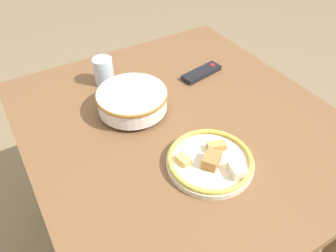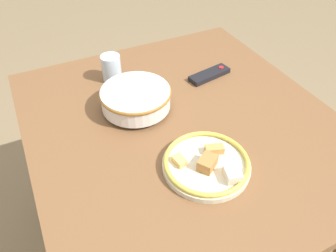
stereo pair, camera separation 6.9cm
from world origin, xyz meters
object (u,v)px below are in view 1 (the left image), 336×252
(noodle_bowl, at_px, (132,100))
(food_plate, at_px, (211,161))
(drinking_glass, at_px, (104,71))
(tv_remote, at_px, (202,73))

(noodle_bowl, xyz_separation_m, food_plate, (0.35, 0.08, -0.03))
(drinking_glass, bearing_deg, food_plate, 9.99)
(food_plate, bearing_deg, drinking_glass, -170.01)
(drinking_glass, bearing_deg, tv_remote, 67.18)
(noodle_bowl, xyz_separation_m, tv_remote, (-0.07, 0.34, -0.04))
(noodle_bowl, relative_size, drinking_glass, 2.37)
(noodle_bowl, relative_size, tv_remote, 1.35)
(food_plate, xyz_separation_m, tv_remote, (-0.41, 0.26, -0.01))
(noodle_bowl, height_order, tv_remote, noodle_bowl)
(tv_remote, bearing_deg, food_plate, -41.84)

